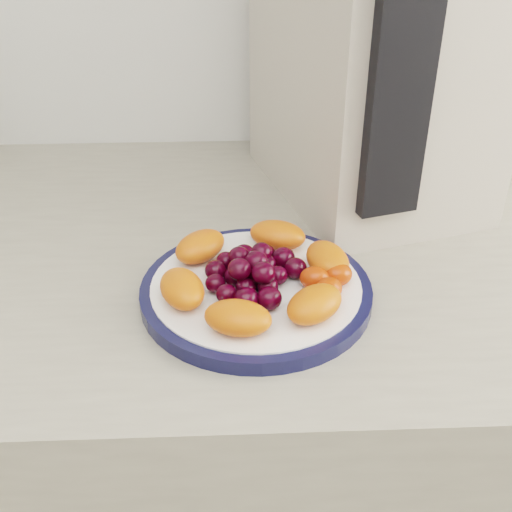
{
  "coord_description": "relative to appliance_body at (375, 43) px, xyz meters",
  "views": [
    {
      "loc": [
        0.08,
        0.55,
        1.28
      ],
      "look_at": [
        0.1,
        1.08,
        0.95
      ],
      "focal_mm": 45.0,
      "sensor_mm": 36.0,
      "label": 1
    }
  ],
  "objects": [
    {
      "name": "counter",
      "position": [
        -0.25,
        -0.13,
        -0.64
      ],
      "size": [
        3.5,
        0.6,
        0.9
      ],
      "primitive_type": "cube",
      "color": "gray",
      "rests_on": "floor"
    },
    {
      "name": "cabinet_face",
      "position": [
        -0.25,
        -0.13,
        -0.67
      ],
      "size": [
        3.48,
        0.58,
        0.84
      ],
      "primitive_type": "cube",
      "color": "#947559",
      "rests_on": "floor"
    },
    {
      "name": "plate_rim",
      "position": [
        -0.15,
        -0.25,
        -0.18
      ],
      "size": [
        0.23,
        0.23,
        0.01
      ],
      "primitive_type": "cylinder",
      "color": "#111436",
      "rests_on": "counter"
    },
    {
      "name": "plate_face",
      "position": [
        -0.15,
        -0.25,
        -0.18
      ],
      "size": [
        0.21,
        0.21,
        0.02
      ],
      "primitive_type": "cylinder",
      "color": "white",
      "rests_on": "counter"
    },
    {
      "name": "appliance_body",
      "position": [
        0.0,
        0.0,
        0.0
      ],
      "size": [
        0.29,
        0.35,
        0.38
      ],
      "primitive_type": "cube",
      "rotation": [
        0.0,
        0.0,
        0.28
      ],
      "color": "#B2A798",
      "rests_on": "counter"
    },
    {
      "name": "appliance_panel",
      "position": [
        -0.01,
        -0.17,
        0.01
      ],
      "size": [
        0.07,
        0.04,
        0.28
      ],
      "primitive_type": "cube",
      "rotation": [
        0.0,
        0.0,
        0.28
      ],
      "color": "black",
      "rests_on": "appliance_body"
    },
    {
      "name": "fruit_plate",
      "position": [
        -0.15,
        -0.25,
        -0.16
      ],
      "size": [
        0.2,
        0.2,
        0.04
      ],
      "color": "#D34412",
      "rests_on": "plate_face"
    }
  ]
}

